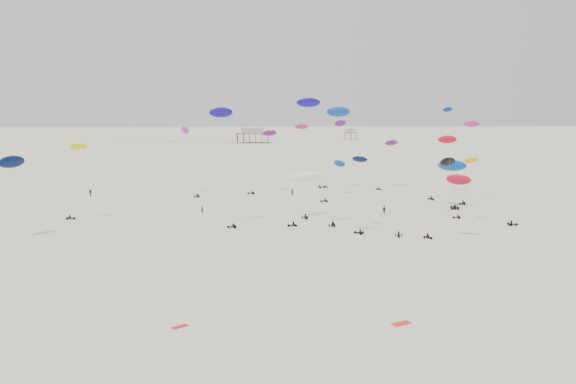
{
  "coord_description": "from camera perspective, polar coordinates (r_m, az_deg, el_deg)",
  "views": [
    {
      "loc": [
        -5.51,
        -20.51,
        23.58
      ],
      "look_at": [
        0.0,
        88.0,
        7.0
      ],
      "focal_mm": 35.0,
      "sensor_mm": 36.0,
      "label": 1
    }
  ],
  "objects": [
    {
      "name": "grounded_kite_b",
      "position": [
        63.44,
        -10.94,
        -13.31
      ],
      "size": [
        1.87,
        1.61,
        0.07
      ],
      "primitive_type": "cube",
      "rotation": [
        0.0,
        0.0,
        0.62
      ],
      "color": "red",
      "rests_on": "ground"
    },
    {
      "name": "rig_0",
      "position": [
        172.75,
        1.74,
        5.46
      ],
      "size": [
        7.35,
        15.04,
        21.09
      ],
      "rotation": [
        0.0,
        0.0,
        3.23
      ],
      "color": "black",
      "rests_on": "ground"
    },
    {
      "name": "rig_18",
      "position": [
        106.1,
        16.49,
        0.38
      ],
      "size": [
        8.96,
        4.86,
        11.86
      ],
      "rotation": [
        0.0,
        0.0,
        3.64
      ],
      "color": "black",
      "rests_on": "ground"
    },
    {
      "name": "rig_10",
      "position": [
        113.25,
        -26.59,
        2.04
      ],
      "size": [
        9.14,
        6.73,
        15.25
      ],
      "rotation": [
        0.0,
        0.0,
        1.42
      ],
      "color": "black",
      "rests_on": "ground"
    },
    {
      "name": "rig_19",
      "position": [
        135.16,
        16.02,
        2.36
      ],
      "size": [
        5.72,
        16.59,
        16.73
      ],
      "rotation": [
        0.0,
        0.0,
        1.26
      ],
      "color": "black",
      "rests_on": "ground"
    },
    {
      "name": "rig_9",
      "position": [
        120.37,
        1.85,
        0.65
      ],
      "size": [
        7.88,
        15.18,
        15.19
      ],
      "rotation": [
        0.0,
        0.0,
        1.85
      ],
      "color": "black",
      "rests_on": "ground"
    },
    {
      "name": "rig_20",
      "position": [
        108.83,
        8.67,
        0.68
      ],
      "size": [
        8.24,
        12.9,
        16.76
      ],
      "rotation": [
        0.0,
        0.0,
        2.93
      ],
      "color": "black",
      "rests_on": "ground"
    },
    {
      "name": "rig_2",
      "position": [
        133.76,
        16.04,
        3.67
      ],
      "size": [
        5.43,
        2.94,
        17.24
      ],
      "rotation": [
        0.0,
        0.0,
        1.88
      ],
      "color": "black",
      "rests_on": "ground"
    },
    {
      "name": "pavilion_small",
      "position": [
        406.33,
        6.41,
        5.79
      ],
      "size": [
        9.0,
        7.0,
        8.0
      ],
      "color": "brown",
      "rests_on": "ground"
    },
    {
      "name": "ground_plane",
      "position": [
        221.83,
        -1.47,
        2.57
      ],
      "size": [
        900.0,
        900.0,
        0.0
      ],
      "primitive_type": "plane",
      "color": "beige"
    },
    {
      "name": "rig_6",
      "position": [
        120.51,
        1.43,
        0.61
      ],
      "size": [
        4.75,
        5.32,
        9.49
      ],
      "rotation": [
        0.0,
        0.0,
        3.35
      ],
      "color": "black",
      "rests_on": "ground"
    },
    {
      "name": "rig_8",
      "position": [
        166.32,
        5.1,
        6.02
      ],
      "size": [
        8.24,
        6.05,
        19.94
      ],
      "rotation": [
        0.0,
        0.0,
        0.53
      ],
      "color": "black",
      "rests_on": "ground"
    },
    {
      "name": "rig_3",
      "position": [
        151.84,
        15.33,
        4.81
      ],
      "size": [
        8.66,
        10.81,
        24.05
      ],
      "rotation": [
        0.0,
        0.0,
        3.42
      ],
      "color": "black",
      "rests_on": "ground"
    },
    {
      "name": "spectator_1",
      "position": [
        126.2,
        9.76,
        -2.22
      ],
      "size": [
        1.11,
        0.68,
        2.22
      ],
      "primitive_type": "imported",
      "rotation": [
        0.0,
        0.0,
        6.23
      ],
      "color": "black",
      "rests_on": "ground"
    },
    {
      "name": "spectator_0",
      "position": [
        126.91,
        -8.71,
        -2.13
      ],
      "size": [
        0.84,
        0.81,
        1.92
      ],
      "primitive_type": "imported",
      "rotation": [
        0.0,
        0.0,
        2.47
      ],
      "color": "black",
      "rests_on": "ground"
    },
    {
      "name": "rig_1",
      "position": [
        149.73,
        17.89,
        4.3
      ],
      "size": [
        8.69,
        13.91,
        21.74
      ],
      "rotation": [
        0.0,
        0.0,
        5.55
      ],
      "color": "black",
      "rests_on": "ground"
    },
    {
      "name": "spectator_3",
      "position": [
        150.18,
        0.44,
        -0.36
      ],
      "size": [
        0.81,
        0.59,
        2.1
      ],
      "primitive_type": "imported",
      "rotation": [
        0.0,
        0.0,
        3.05
      ],
      "color": "black",
      "rests_on": "ground"
    },
    {
      "name": "rig_16",
      "position": [
        154.97,
        -10.14,
        4.7
      ],
      "size": [
        6.69,
        12.63,
        19.03
      ],
      "rotation": [
        0.0,
        0.0,
        6.09
      ],
      "color": "black",
      "rests_on": "ground"
    },
    {
      "name": "rig_7",
      "position": [
        126.19,
        -20.77,
        2.08
      ],
      "size": [
        4.93,
        3.51,
        16.21
      ],
      "rotation": [
        0.0,
        0.0,
        4.51
      ],
      "color": "black",
      "rests_on": "ground"
    },
    {
      "name": "rig_5",
      "position": [
        111.99,
        2.62,
        6.46
      ],
      "size": [
        8.1,
        5.69,
        25.55
      ],
      "rotation": [
        0.0,
        0.0,
        5.91
      ],
      "color": "black",
      "rests_on": "ground"
    },
    {
      "name": "grounded_kite_a",
      "position": [
        64.38,
        11.43,
        -12.99
      ],
      "size": [
        2.37,
        1.74,
        0.08
      ],
      "primitive_type": "cube",
      "rotation": [
        0.0,
        0.0,
        0.43
      ],
      "color": "red",
      "rests_on": "ground"
    },
    {
      "name": "rig_11",
      "position": [
        121.61,
        19.6,
        0.68
      ],
      "size": [
        9.38,
        8.09,
        14.53
      ],
      "rotation": [
        0.0,
        0.0,
        4.71
      ],
      "color": "black",
      "rests_on": "ground"
    },
    {
      "name": "rig_17",
      "position": [
        103.92,
        5.59,
        5.39
      ],
      "size": [
        7.36,
        3.21,
        23.69
      ],
      "rotation": [
        0.0,
        0.0,
        1.01
      ],
      "color": "black",
      "rests_on": "ground"
    },
    {
      "name": "pier_fence",
      "position": [
        375.48,
        -11.6,
        5.02
      ],
      "size": [
        80.2,
        0.2,
        1.5
      ],
      "color": "black",
      "rests_on": "ground"
    },
    {
      "name": "rig_12",
      "position": [
        156.06,
        -2.33,
        4.58
      ],
      "size": [
        8.53,
        8.59,
        17.64
      ],
      "rotation": [
        0.0,
        0.0,
        1.47
      ],
      "color": "black",
      "rests_on": "ground"
    },
    {
      "name": "rig_15",
      "position": [
        139.68,
        16.34,
        2.25
      ],
      "size": [
        7.22,
        8.8,
        11.3
      ],
      "rotation": [
        0.0,
        0.0,
        0.46
      ],
      "color": "black",
      "rests_on": "ground"
    },
    {
      "name": "rig_4",
      "position": [
        169.45,
        10.29,
        4.3
      ],
      "size": [
        8.8,
        11.78,
        15.47
      ],
      "rotation": [
        0.0,
        0.0,
        3.7
      ],
      "color": "black",
      "rests_on": "ground"
    },
    {
      "name": "pavilion_main",
      "position": [
        371.04,
        -3.61,
        5.67
      ],
      "size": [
        21.0,
        13.0,
        9.8
      ],
      "color": "brown",
      "rests_on": "ground"
    },
    {
      "name": "rig_13",
      "position": [
        150.2,
        4.94,
        2.15
      ],
      "size": [
        8.7,
        16.68,
        16.09
      ],
      "rotation": [
        0.0,
        0.0,
        1.86
      ],
      "color": "black",
      "rests_on": "ground"
    },
    {
      "name": "rig_21",
      "position": [
        114.07,
        -6.66,
        6.34
      ],
      "size": [
        5.79,
        8.81,
        23.62
      ],
      "rotation": [
        0.0,
        0.0,
        1.59
      ],
      "color": "black",
      "rests_on": "ground"
    },
    {
      "name": "spectator_2",
      "position": [
        157.94,
        -19.43,
        -0.41
      ],
      "size": [
        1.55,
        1.34,
        2.32
      ],
      "primitive_type": "imported",
      "rotation": [
        0.0,
        0.0,
        5.74
      ],
      "color": "black",
      "rests_on": "ground"
    }
  ]
}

